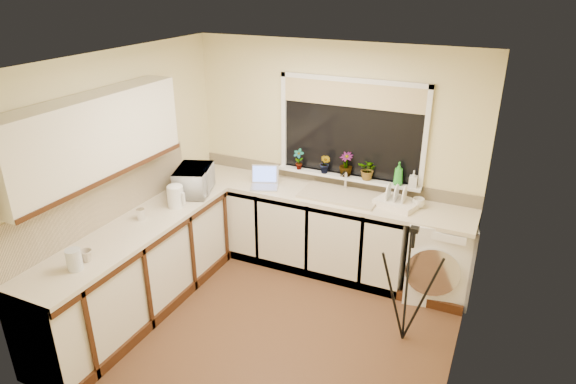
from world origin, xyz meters
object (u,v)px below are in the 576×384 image
Objects in this scene: plant_b at (325,164)px; steel_jar at (141,214)px; plant_d at (368,169)px; cup_back at (418,203)px; washing_machine at (438,255)px; kettle at (176,197)px; tripod at (408,286)px; microwave at (194,180)px; plant_c at (346,164)px; soap_bottle_green at (399,174)px; laptop at (265,181)px; cup_left at (86,256)px; plant_a at (299,159)px; glass_jug at (74,260)px; dish_rack at (397,203)px; soap_bottle_clear at (413,179)px.

steel_jar is at bearing -130.63° from plant_b.
plant_d reaches higher than cup_back.
kettle reaches higher than washing_machine.
washing_machine is at bearing 97.57° from tripod.
kettle is 0.38m from microwave.
plant_c is (-0.96, 1.08, 0.61)m from tripod.
plant_b is 0.80m from soap_bottle_green.
steel_jar is at bearing -153.50° from tripod.
laptop reaches higher than cup_left.
plant_c is at bearing 3.55° from plant_a.
washing_machine is 4.10× the size of kettle.
plant_c reaches higher than steel_jar.
laptop is 1.73× the size of kettle.
plant_a is at bearing 70.23° from glass_jug.
dish_rack is 2.14m from microwave.
dish_rack is 2.53m from steel_jar.
washing_machine is 3.75× the size of plant_a.
glass_jug is 0.67× the size of plant_c.
kettle is 1.22× the size of glass_jug.
soap_bottle_clear reaches higher than laptop.
dish_rack is 0.31m from soap_bottle_green.
plant_d reaches higher than microwave.
glass_jug is (-2.04, -2.25, 0.06)m from dish_rack.
glass_jug is 0.75× the size of plant_a.
cup_left is (-2.00, -2.31, -0.22)m from soap_bottle_green.
plant_b reaches higher than microwave.
kettle is (-0.57, -0.85, 0.05)m from laptop.
dish_rack is 0.30m from soap_bottle_clear.
laptop is 2.11× the size of glass_jug.
kettle is at bearing 164.85° from microwave.
kettle is at bearing -135.95° from plant_b.
soap_bottle_green is (-0.39, 1.06, 0.60)m from tripod.
cup_left is (-0.03, -1.17, -0.06)m from kettle.
soap_bottle_clear reaches higher than tripod.
dish_rack is at bearing -17.45° from laptop.
glass_jug is 1.00× the size of soap_bottle_clear.
plant_c reaches higher than cup_left.
steel_jar is 0.77m from microwave.
glass_jug is at bearing -131.20° from soap_bottle_clear.
glass_jug is at bearing -129.17° from soap_bottle_green.
plant_a is at bearing 68.90° from cup_left.
plant_d is at bearing 169.87° from dish_rack.
cup_back is (2.24, 2.29, -0.04)m from glass_jug.
dish_rack is at bearing 168.85° from washing_machine.
plant_c is at bearing 45.32° from steel_jar.
plant_b reaches higher than steel_jar.
plant_c is at bearing 158.84° from washing_machine.
laptop is 1.45m from soap_bottle_green.
plant_d is (1.08, 0.30, 0.21)m from laptop.
cup_back is (1.05, -0.13, -0.21)m from plant_b.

